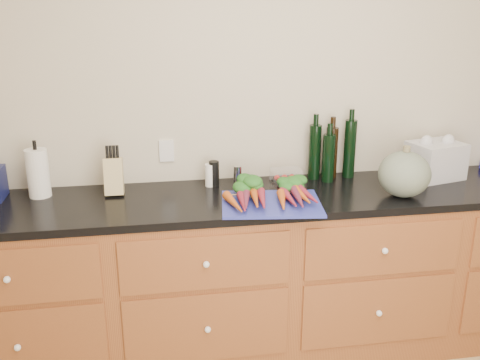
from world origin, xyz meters
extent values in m
cube|color=beige|center=(0.00, 1.62, 1.30)|extent=(4.10, 0.05, 2.60)
cube|color=brown|center=(0.00, 1.30, 0.45)|extent=(3.60, 0.60, 0.90)
cube|color=brown|center=(-1.35, 0.99, 0.72)|extent=(0.82, 0.01, 0.28)
sphere|color=white|center=(-1.35, 0.98, 0.72)|extent=(0.03, 0.03, 0.03)
cube|color=brown|center=(-1.35, 0.99, 0.36)|extent=(0.82, 0.01, 0.38)
sphere|color=white|center=(-1.35, 0.98, 0.36)|extent=(0.03, 0.03, 0.03)
cube|color=brown|center=(-0.45, 0.99, 0.72)|extent=(0.82, 0.01, 0.28)
sphere|color=white|center=(-0.45, 0.98, 0.72)|extent=(0.03, 0.03, 0.03)
cube|color=brown|center=(-0.45, 0.99, 0.36)|extent=(0.82, 0.01, 0.38)
sphere|color=white|center=(-0.45, 0.98, 0.36)|extent=(0.03, 0.03, 0.03)
cube|color=brown|center=(0.45, 0.99, 0.72)|extent=(0.82, 0.01, 0.28)
sphere|color=white|center=(0.45, 0.98, 0.72)|extent=(0.03, 0.03, 0.03)
cube|color=brown|center=(0.45, 0.99, 0.36)|extent=(0.82, 0.01, 0.38)
sphere|color=white|center=(0.45, 0.98, 0.36)|extent=(0.03, 0.03, 0.03)
cube|color=black|center=(0.00, 1.30, 0.92)|extent=(3.64, 0.62, 0.04)
cube|color=#28329A|center=(-0.10, 1.14, 0.95)|extent=(0.53, 0.43, 0.01)
cone|color=#C95517|center=(-0.30, 1.12, 0.98)|extent=(0.05, 0.22, 0.05)
cone|color=maroon|center=(-0.26, 1.12, 0.98)|extent=(0.05, 0.22, 0.05)
cone|color=maroon|center=(-0.22, 1.12, 0.98)|extent=(0.05, 0.22, 0.05)
cone|color=#C95517|center=(-0.19, 1.12, 0.98)|extent=(0.05, 0.22, 0.05)
cone|color=maroon|center=(-0.15, 1.12, 0.98)|extent=(0.05, 0.22, 0.05)
ellipsoid|color=#20561C|center=(-0.22, 1.28, 0.99)|extent=(0.22, 0.13, 0.07)
cone|color=#C95517|center=(-0.05, 1.12, 0.98)|extent=(0.05, 0.22, 0.05)
cone|color=maroon|center=(-0.02, 1.12, 0.98)|extent=(0.05, 0.22, 0.05)
cone|color=maroon|center=(0.02, 1.12, 0.98)|extent=(0.05, 0.22, 0.05)
cone|color=#C95517|center=(0.06, 1.12, 0.98)|extent=(0.05, 0.22, 0.05)
cone|color=maroon|center=(0.09, 1.12, 0.98)|extent=(0.05, 0.22, 0.05)
ellipsoid|color=#20561C|center=(0.02, 1.28, 0.99)|extent=(0.22, 0.13, 0.07)
ellipsoid|color=#536050|center=(0.60, 1.16, 1.06)|extent=(0.27, 0.27, 0.24)
cylinder|color=white|center=(-1.27, 1.46, 1.07)|extent=(0.11, 0.11, 0.25)
cube|color=tan|center=(-0.88, 1.44, 1.04)|extent=(0.10, 0.10, 0.19)
cylinder|color=white|center=(-0.37, 1.48, 1.00)|extent=(0.05, 0.05, 0.13)
cylinder|color=black|center=(-0.35, 1.48, 1.01)|extent=(0.06, 0.06, 0.14)
cylinder|color=silver|center=(-0.22, 1.48, 0.99)|extent=(0.05, 0.05, 0.11)
cube|color=white|center=(0.05, 1.47, 0.98)|extent=(0.16, 0.13, 0.08)
cylinder|color=black|center=(0.23, 1.52, 1.10)|extent=(0.07, 0.07, 0.31)
cylinder|color=black|center=(0.33, 1.53, 1.09)|extent=(0.07, 0.07, 0.29)
cylinder|color=black|center=(0.44, 1.52, 1.11)|extent=(0.07, 0.07, 0.33)
cylinder|color=black|center=(0.29, 1.46, 1.08)|extent=(0.07, 0.07, 0.27)
camera|label=1|loc=(-0.66, -1.30, 1.90)|focal=40.00mm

